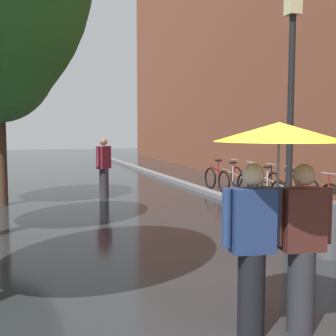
% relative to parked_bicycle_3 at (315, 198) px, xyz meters
% --- Properties ---
extents(kerb_strip, '(0.30, 36.00, 0.12)m').
position_rel_parked_bicycle_3_xyz_m(kerb_strip, '(-1.02, 5.16, -0.32)').
color(kerb_strip, slate).
rests_on(kerb_strip, ground).
extents(parked_bicycle_3, '(1.16, 0.84, 0.96)m').
position_rel_parked_bicycle_3_xyz_m(parked_bicycle_3, '(0.00, 0.00, 0.00)').
color(parked_bicycle_3, black).
rests_on(parked_bicycle_3, ground).
extents(parked_bicycle_4, '(1.15, 0.81, 0.96)m').
position_rel_parked_bicycle_3_xyz_m(parked_bicycle_4, '(0.20, 1.05, 0.00)').
color(parked_bicycle_4, black).
rests_on(parked_bicycle_4, ground).
extents(parked_bicycle_5, '(1.13, 0.78, 0.96)m').
position_rel_parked_bicycle_3_xyz_m(parked_bicycle_5, '(0.18, 2.00, 0.00)').
color(parked_bicycle_5, black).
rests_on(parked_bicycle_5, ground).
extents(parked_bicycle_6, '(1.09, 0.72, 0.96)m').
position_rel_parked_bicycle_3_xyz_m(parked_bicycle_6, '(0.18, 2.83, 0.00)').
color(parked_bicycle_6, black).
rests_on(parked_bicycle_6, ground).
extents(parked_bicycle_7, '(1.12, 0.76, 0.96)m').
position_rel_parked_bicycle_3_xyz_m(parked_bicycle_7, '(0.01, 3.76, 0.00)').
color(parked_bicycle_7, black).
rests_on(parked_bicycle_7, ground).
extents(parked_bicycle_8, '(1.14, 0.80, 0.96)m').
position_rel_parked_bicycle_3_xyz_m(parked_bicycle_8, '(0.01, 4.81, 0.00)').
color(parked_bicycle_8, black).
rests_on(parked_bicycle_8, ground).
extents(couple_under_umbrella, '(1.23, 1.23, 2.03)m').
position_rel_parked_bicycle_3_xyz_m(couple_under_umbrella, '(-4.06, -4.81, 1.03)').
color(couple_under_umbrella, black).
rests_on(couple_under_umbrella, ground).
extents(street_lamp_post, '(0.24, 0.24, 4.34)m').
position_rel_parked_bicycle_3_xyz_m(street_lamp_post, '(-1.62, -1.36, 2.16)').
color(street_lamp_post, black).
rests_on(street_lamp_post, ground).
extents(litter_bin, '(0.44, 0.44, 0.85)m').
position_rel_parked_bicycle_3_xyz_m(litter_bin, '(-1.88, -2.87, 0.05)').
color(litter_bin, '#4C4C51').
rests_on(litter_bin, ground).
extents(pedestrian_walking_midground, '(0.47, 0.43, 1.71)m').
position_rel_parked_bicycle_3_xyz_m(pedestrian_walking_midground, '(-4.17, 3.89, 0.50)').
color(pedestrian_walking_midground, '#2D2D33').
rests_on(pedestrian_walking_midground, ground).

